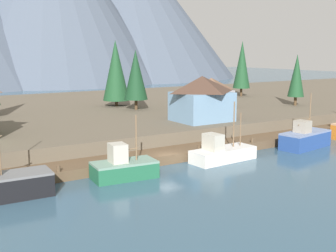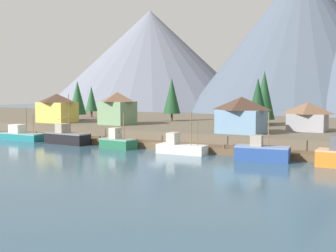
% 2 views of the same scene
% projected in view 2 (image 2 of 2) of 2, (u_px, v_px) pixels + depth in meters
% --- Properties ---
extents(ground_plane, '(400.00, 400.00, 1.00)m').
position_uv_depth(ground_plane, '(208.00, 140.00, 89.22)').
color(ground_plane, '#335166').
extents(dock, '(80.00, 4.00, 1.60)m').
position_uv_depth(dock, '(162.00, 145.00, 73.68)').
color(dock, brown).
rests_on(dock, ground_plane).
extents(shoreline_bank, '(400.00, 56.00, 2.50)m').
position_uv_depth(shoreline_bank, '(231.00, 128.00, 99.38)').
color(shoreline_bank, brown).
rests_on(shoreline_bank, ground_plane).
extents(mountain_west_peak, '(113.43, 113.43, 52.66)m').
position_uv_depth(mountain_west_peak, '(150.00, 59.00, 239.76)').
color(mountain_west_peak, slate).
rests_on(mountain_west_peak, ground_plane).
extents(mountain_central_peak, '(104.43, 104.43, 66.34)m').
position_uv_depth(mountain_central_peak, '(302.00, 38.00, 199.48)').
color(mountain_central_peak, '#475160').
rests_on(mountain_central_peak, ground_plane).
extents(fishing_boat_teal, '(9.21, 3.51, 6.55)m').
position_uv_depth(fishing_boat_teal, '(22.00, 135.00, 85.26)').
color(fishing_boat_teal, '#196B70').
rests_on(fishing_boat_teal, ground_plane).
extents(fishing_boat_black, '(9.01, 3.30, 9.02)m').
position_uv_depth(fishing_boat_black, '(67.00, 137.00, 79.48)').
color(fishing_boat_black, black).
rests_on(fishing_boat_black, ground_plane).
extents(fishing_boat_green, '(6.27, 3.47, 6.02)m').
position_uv_depth(fishing_boat_green, '(118.00, 142.00, 73.55)').
color(fishing_boat_green, '#1E5B3D').
rests_on(fishing_boat_green, ground_plane).
extents(fishing_boat_white, '(7.83, 3.31, 6.48)m').
position_uv_depth(fishing_boat_white, '(181.00, 147.00, 67.54)').
color(fishing_boat_white, silver).
rests_on(fishing_boat_white, ground_plane).
extents(fishing_boat_blue, '(7.66, 4.00, 6.82)m').
position_uv_depth(fishing_boat_blue, '(262.00, 152.00, 60.60)').
color(fishing_boat_blue, navy).
rests_on(fishing_boat_blue, ground_plane).
extents(house_blue, '(7.55, 6.40, 6.13)m').
position_uv_depth(house_blue, '(241.00, 115.00, 73.93)').
color(house_blue, '#6689A8').
rests_on(house_blue, shoreline_bank).
extents(house_yellow, '(8.15, 5.89, 6.42)m').
position_uv_depth(house_yellow, '(57.00, 108.00, 98.17)').
color(house_yellow, gold).
rests_on(house_yellow, shoreline_bank).
extents(house_grey, '(6.74, 4.76, 5.12)m').
position_uv_depth(house_grey, '(307.00, 116.00, 77.45)').
color(house_grey, gray).
rests_on(house_grey, shoreline_bank).
extents(house_green, '(6.30, 6.35, 6.82)m').
position_uv_depth(house_green, '(117.00, 108.00, 92.52)').
color(house_green, '#6B8E66').
rests_on(house_green, shoreline_bank).
extents(conifer_near_left, '(3.15, 3.15, 8.27)m').
position_uv_depth(conifer_near_left, '(91.00, 99.00, 116.51)').
color(conifer_near_left, '#4C3823').
rests_on(conifer_near_left, shoreline_bank).
extents(conifer_near_right, '(4.59, 4.59, 11.37)m').
position_uv_depth(conifer_near_right, '(264.00, 95.00, 93.10)').
color(conifer_near_right, '#4C3823').
rests_on(conifer_near_right, shoreline_bank).
extents(conifer_mid_left, '(4.14, 4.14, 9.44)m').
position_uv_depth(conifer_mid_left, '(77.00, 98.00, 105.98)').
color(conifer_mid_left, '#4C3823').
rests_on(conifer_mid_left, shoreline_bank).
extents(conifer_mid_right, '(3.83, 3.83, 9.69)m').
position_uv_depth(conifer_mid_right, '(258.00, 98.00, 87.64)').
color(conifer_mid_right, '#4C3823').
rests_on(conifer_mid_right, shoreline_bank).
extents(conifer_back_right, '(4.00, 4.00, 10.04)m').
position_uv_depth(conifer_back_right, '(172.00, 96.00, 102.40)').
color(conifer_back_right, '#4C3823').
rests_on(conifer_back_right, shoreline_bank).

